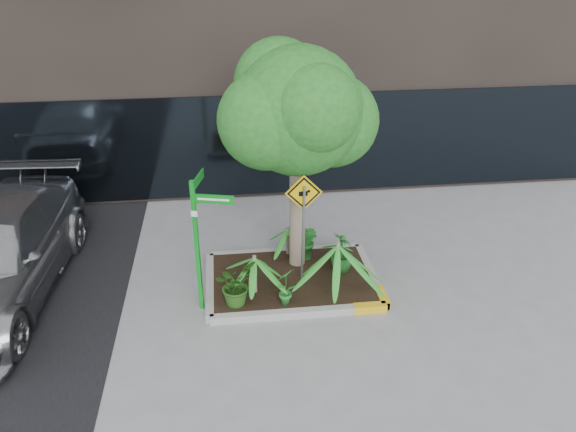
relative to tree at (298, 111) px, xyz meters
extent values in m
plane|color=gray|center=(-0.38, -0.84, -3.32)|extent=(80.00, 80.00, 0.00)
cube|color=#9E9E99|center=(-0.18, 0.56, -3.25)|extent=(3.20, 0.15, 0.15)
cube|color=#9E9E99|center=(-0.18, -1.64, -3.25)|extent=(3.20, 0.15, 0.15)
cube|color=#9E9E99|center=(-1.78, -0.54, -3.25)|extent=(0.15, 2.20, 0.15)
cube|color=#9E9E99|center=(1.42, -0.54, -3.25)|extent=(0.15, 2.20, 0.15)
cube|color=gold|center=(1.12, -1.64, -3.25)|extent=(0.60, 0.17, 0.15)
cube|color=black|center=(-0.18, -0.54, -3.20)|extent=(3.05, 2.05, 0.06)
cylinder|color=gray|center=(0.00, -0.02, -1.86)|extent=(0.31, 0.31, 2.94)
cylinder|color=gray|center=(0.10, -0.02, -0.78)|extent=(0.56, 0.16, 0.95)
sphere|color=#1A5E20|center=(0.00, -0.02, 0.00)|extent=(2.35, 2.35, 2.35)
sphere|color=#1A5E20|center=(0.69, 0.28, -0.29)|extent=(1.76, 1.76, 1.76)
sphere|color=#1A5E20|center=(-0.59, -0.21, -0.09)|extent=(1.76, 1.76, 1.76)
sphere|color=#1A5E20|center=(0.20, -0.60, 0.20)|extent=(1.57, 1.57, 1.57)
sphere|color=#1A5E20|center=(-0.29, 0.47, 0.40)|extent=(1.66, 1.66, 1.66)
cylinder|color=gray|center=(0.61, -1.06, -2.67)|extent=(0.07, 0.07, 1.02)
cylinder|color=gray|center=(-0.92, -0.96, -2.78)|extent=(0.07, 0.07, 0.78)
cylinder|color=gray|center=(-0.14, 0.36, -2.87)|extent=(0.07, 0.07, 0.61)
imported|color=#244F16|center=(-1.29, -1.27, -2.77)|extent=(0.99, 0.99, 0.80)
imported|color=#1D6123|center=(0.84, -0.40, -2.77)|extent=(0.56, 0.56, 0.81)
imported|color=#247528|center=(-0.40, -1.39, -2.80)|extent=(0.56, 0.56, 0.75)
imported|color=#1C6321|center=(0.22, 0.11, -2.77)|extent=(0.63, 0.63, 0.82)
cube|color=#0D9820|center=(-1.92, -1.14, -2.05)|extent=(0.09, 0.09, 2.54)
cube|color=#0D9820|center=(-1.59, -1.22, -1.10)|extent=(0.69, 0.20, 0.16)
cube|color=#0D9820|center=(-1.84, -0.80, -0.92)|extent=(0.20, 0.69, 0.16)
cube|color=white|center=(-1.59, -1.24, -1.10)|extent=(0.53, 0.14, 0.04)
cube|color=white|center=(-1.85, -0.80, -0.92)|extent=(0.14, 0.53, 0.04)
cube|color=white|center=(-1.92, -1.18, -1.37)|extent=(0.11, 0.03, 0.11)
cylinder|color=slate|center=(0.01, -0.70, -2.15)|extent=(0.05, 0.25, 2.04)
cube|color=#E2B60B|center=(0.01, -0.72, -1.29)|extent=(0.68, 0.02, 0.68)
cube|color=black|center=(0.01, -0.73, -1.29)|extent=(0.61, 0.00, 0.61)
cube|color=#E2B60B|center=(0.01, -0.74, -1.29)|extent=(0.52, 0.00, 0.52)
cube|color=black|center=(0.00, -0.74, -1.30)|extent=(0.16, 0.00, 0.09)
camera|label=1|loc=(-1.38, -9.76, 2.84)|focal=35.00mm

